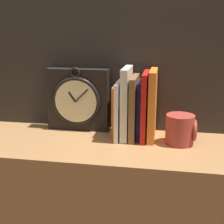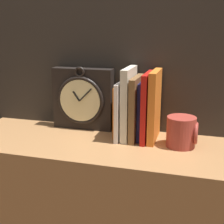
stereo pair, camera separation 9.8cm
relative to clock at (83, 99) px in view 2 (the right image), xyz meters
name	(u,v)px [view 2 (the right image)]	position (x,y,z in m)	size (l,w,h in m)	color
clock	(83,99)	(0.00, 0.00, 0.00)	(0.22, 0.06, 0.23)	black
book_slot0_orange	(119,110)	(0.14, -0.03, -0.02)	(0.02, 0.12, 0.18)	orange
book_slot1_white	(122,110)	(0.16, -0.05, -0.02)	(0.01, 0.16, 0.19)	white
book_slot2_cream	(129,103)	(0.18, -0.05, 0.01)	(0.02, 0.15, 0.24)	beige
book_slot3_brown	(136,108)	(0.21, -0.05, -0.01)	(0.02, 0.15, 0.21)	brown
book_slot4_navy	(143,110)	(0.23, -0.04, -0.02)	(0.01, 0.13, 0.19)	#1E1E4F
book_slot5_red	(147,107)	(0.25, -0.05, 0.00)	(0.02, 0.15, 0.23)	red
book_slot6_orange	(155,106)	(0.27, -0.05, 0.00)	(0.02, 0.15, 0.23)	orange
mug	(182,132)	(0.37, -0.09, -0.06)	(0.10, 0.09, 0.10)	#9E382D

